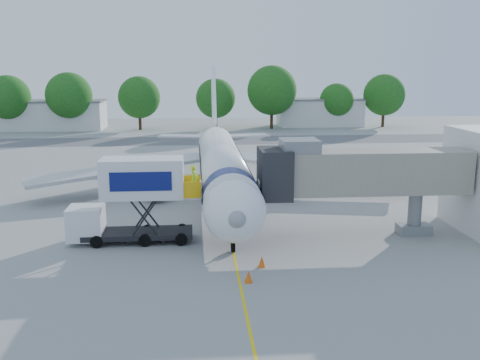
{
  "coord_description": "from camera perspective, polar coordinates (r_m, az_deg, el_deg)",
  "views": [
    {
      "loc": [
        -2.21,
        -40.74,
        11.12
      ],
      "look_at": [
        0.96,
        -3.28,
        3.2
      ],
      "focal_mm": 40.0,
      "sensor_mm": 36.0,
      "label": 1
    }
  ],
  "objects": [
    {
      "name": "safety_cone_b",
      "position": [
        28.64,
        0.92,
        -10.27
      ],
      "size": [
        0.42,
        0.42,
        0.66
      ],
      "color": "#E5590C",
      "rests_on": "ground"
    },
    {
      "name": "catering_hiloader",
      "position": [
        34.99,
        -11.34,
        -2.16
      ],
      "size": [
        8.5,
        2.44,
        5.5
      ],
      "color": "black",
      "rests_on": "ground"
    },
    {
      "name": "tree_c",
      "position": [
        99.14,
        -10.71,
        8.65
      ],
      "size": [
        7.57,
        7.57,
        9.66
      ],
      "color": "#382314",
      "rests_on": "ground"
    },
    {
      "name": "tree_f",
      "position": [
        104.52,
        10.27,
        8.35
      ],
      "size": [
        6.46,
        6.46,
        8.24
      ],
      "color": "#382314",
      "rests_on": "ground"
    },
    {
      "name": "tree_e",
      "position": [
        99.51,
        3.42,
        9.52
      ],
      "size": [
        9.08,
        9.08,
        11.57
      ],
      "color": "#382314",
      "rests_on": "ground"
    },
    {
      "name": "tree_a",
      "position": [
        103.14,
        -23.51,
        8.08
      ],
      "size": [
        7.75,
        7.75,
        9.88
      ],
      "color": "#382314",
      "rests_on": "ground"
    },
    {
      "name": "safety_cone_a",
      "position": [
        30.74,
        2.34,
        -8.71
      ],
      "size": [
        0.4,
        0.4,
        0.64
      ],
      "color": "#E5590C",
      "rests_on": "ground"
    },
    {
      "name": "taxiway_strip",
      "position": [
        83.51,
        -3.28,
        4.23
      ],
      "size": [
        120.0,
        10.0,
        0.01
      ],
      "primitive_type": "cube",
      "color": "#59595B",
      "rests_on": "ground"
    },
    {
      "name": "ground",
      "position": [
        42.29,
        -1.67,
        -3.35
      ],
      "size": [
        160.0,
        160.0,
        0.0
      ],
      "primitive_type": "plane",
      "color": "#9B9B98",
      "rests_on": "ground"
    },
    {
      "name": "jet_bridge",
      "position": [
        35.89,
        11.78,
        0.76
      ],
      "size": [
        13.9,
        3.2,
        6.6
      ],
      "color": "gray",
      "rests_on": "ground"
    },
    {
      "name": "tree_d",
      "position": [
        99.13,
        -2.62,
        8.69
      ],
      "size": [
        7.23,
        7.23,
        9.22
      ],
      "color": "#382314",
      "rests_on": "ground"
    },
    {
      "name": "guidance_line",
      "position": [
        42.28,
        -1.67,
        -3.35
      ],
      "size": [
        0.15,
        70.0,
        0.01
      ],
      "primitive_type": "cube",
      "color": "yellow",
      "rests_on": "ground"
    },
    {
      "name": "aircraft",
      "position": [
        45.65,
        -1.98,
        1.58
      ],
      "size": [
        34.17,
        37.73,
        11.35
      ],
      "color": "white",
      "rests_on": "ground"
    },
    {
      "name": "outbuilding_right",
      "position": [
        105.89,
        8.47,
        7.19
      ],
      "size": [
        16.4,
        7.4,
        5.3
      ],
      "color": "silver",
      "rests_on": "ground"
    },
    {
      "name": "outbuilding_left",
      "position": [
        104.33,
        -19.25,
        6.59
      ],
      "size": [
        18.4,
        8.4,
        5.3
      ],
      "color": "silver",
      "rests_on": "ground"
    },
    {
      "name": "tree_g",
      "position": [
        106.13,
        15.13,
        8.76
      ],
      "size": [
        7.82,
        7.82,
        9.97
      ],
      "color": "#382314",
      "rests_on": "ground"
    },
    {
      "name": "tree_b",
      "position": [
        100.24,
        -17.78,
        8.58
      ],
      "size": [
        8.12,
        8.12,
        10.36
      ],
      "color": "#382314",
      "rests_on": "ground"
    },
    {
      "name": "ground_tug",
      "position": [
        27.09,
        5.1,
        -10.83
      ],
      "size": [
        3.43,
        2.11,
        1.29
      ],
      "rotation": [
        0.0,
        0.0,
        -0.14
      ],
      "color": "silver",
      "rests_on": "ground"
    }
  ]
}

